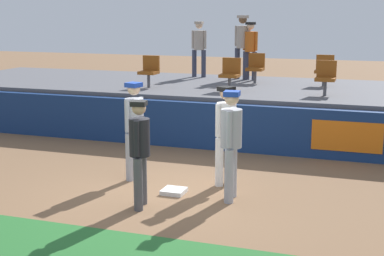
{
  "coord_description": "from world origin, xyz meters",
  "views": [
    {
      "loc": [
        3.6,
        -8.84,
        3.19
      ],
      "look_at": [
        0.18,
        1.14,
        1.0
      ],
      "focal_mm": 52.54,
      "sensor_mm": 36.0,
      "label": 1
    }
  ],
  "objects": [
    {
      "name": "spectator_hooded",
      "position": [
        -0.18,
        7.46,
        2.18
      ],
      "size": [
        0.46,
        0.39,
        1.69
      ],
      "rotation": [
        0.0,
        0.0,
        2.89
      ],
      "color": "#33384C",
      "rests_on": "bleacher_platform"
    },
    {
      "name": "seat_front_left",
      "position": [
        -2.34,
        4.97,
        1.67
      ],
      "size": [
        0.47,
        0.44,
        0.84
      ],
      "color": "#4C4C51",
      "rests_on": "bleacher_platform"
    },
    {
      "name": "first_base",
      "position": [
        0.18,
        0.14,
        0.04
      ],
      "size": [
        0.4,
        0.4,
        0.08
      ],
      "primitive_type": "cube",
      "color": "white",
      "rests_on": "ground_plane"
    },
    {
      "name": "seat_back_right",
      "position": [
        2.05,
        6.77,
        1.67
      ],
      "size": [
        0.48,
        0.44,
        0.84
      ],
      "color": "#4C4C51",
      "rests_on": "bleacher_platform"
    },
    {
      "name": "bleacher_platform",
      "position": [
        0.0,
        6.1,
        0.6
      ],
      "size": [
        18.0,
        4.8,
        1.2
      ],
      "primitive_type": "cube",
      "color": "#59595E",
      "rests_on": "ground_plane"
    },
    {
      "name": "player_runner_visitor",
      "position": [
        1.22,
        0.15,
        1.1
      ],
      "size": [
        0.39,
        0.53,
        1.89
      ],
      "rotation": [
        0.0,
        0.0,
        -1.48
      ],
      "color": "#9EA3AD",
      "rests_on": "ground_plane"
    },
    {
      "name": "player_umpire",
      "position": [
        -0.09,
        -0.7,
        1.04
      ],
      "size": [
        0.4,
        0.49,
        1.79
      ],
      "rotation": [
        0.0,
        0.0,
        -1.37
      ],
      "color": "#4C4C51",
      "rests_on": "ground_plane"
    },
    {
      "name": "player_coach_visitor",
      "position": [
        -0.86,
        0.77,
        1.09
      ],
      "size": [
        0.43,
        0.52,
        1.88
      ],
      "rotation": [
        0.0,
        0.0,
        -1.81
      ],
      "color": "#9EA3AD",
      "rests_on": "ground_plane"
    },
    {
      "name": "seat_back_center",
      "position": [
        0.15,
        6.77,
        1.67
      ],
      "size": [
        0.47,
        0.44,
        0.84
      ],
      "color": "#4C4C51",
      "rests_on": "bleacher_platform"
    },
    {
      "name": "player_fielder_home",
      "position": [
        0.9,
        0.99,
        1.07
      ],
      "size": [
        0.53,
        0.49,
        1.85
      ],
      "rotation": [
        0.0,
        0.0,
        -2.06
      ],
      "color": "white",
      "rests_on": "ground_plane"
    },
    {
      "name": "seat_front_center",
      "position": [
        -0.11,
        4.97,
        1.67
      ],
      "size": [
        0.48,
        0.44,
        0.84
      ],
      "color": "#4C4C51",
      "rests_on": "bleacher_platform"
    },
    {
      "name": "seat_front_right",
      "position": [
        2.27,
        4.97,
        1.67
      ],
      "size": [
        0.47,
        0.44,
        0.84
      ],
      "color": "#4C4C51",
      "rests_on": "bleacher_platform"
    },
    {
      "name": "spectator_casual",
      "position": [
        -0.44,
        7.56,
        2.29
      ],
      "size": [
        0.51,
        0.45,
        1.89
      ],
      "rotation": [
        0.0,
        0.0,
        2.83
      ],
      "color": "#33384C",
      "rests_on": "bleacher_platform"
    },
    {
      "name": "ground_plane",
      "position": [
        0.0,
        0.0,
        0.0
      ],
      "size": [
        60.0,
        60.0,
        0.0
      ],
      "primitive_type": "plane",
      "color": "brown"
    },
    {
      "name": "field_wall",
      "position": [
        0.01,
        3.53,
        0.55
      ],
      "size": [
        18.0,
        0.26,
        1.1
      ],
      "color": "navy",
      "rests_on": "ground_plane"
    },
    {
      "name": "spectator_capped",
      "position": [
        -1.84,
        7.69,
        2.18
      ],
      "size": [
        0.48,
        0.32,
        1.7
      ],
      "rotation": [
        0.0,
        0.0,
        3.14
      ],
      "color": "#33384C",
      "rests_on": "bleacher_platform"
    }
  ]
}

